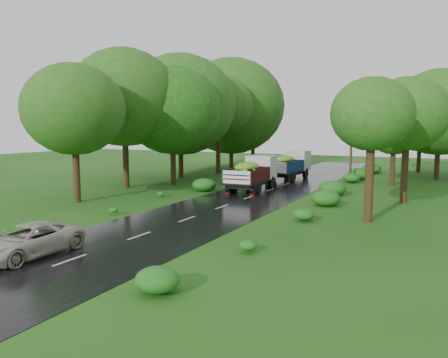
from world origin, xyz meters
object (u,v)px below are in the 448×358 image
Objects in this scene: truck_near at (253,172)px; car at (27,241)px; truck_far at (290,164)px; utility_pole at (352,135)px.

truck_near reaches higher than car.
truck_near is 0.98× the size of truck_far.
car is at bearing -105.79° from utility_pole.
car is 29.56m from utility_pole.
car is at bearing -94.83° from truck_near.
utility_pole is at bearing 77.06° from car.
truck_near is 19.68m from car.
truck_far is at bearing 85.57° from truck_near.
truck_near is 0.76× the size of utility_pole.
truck_near is at bearing 87.25° from car.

